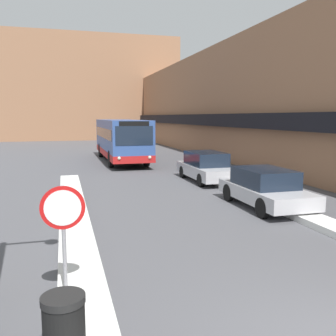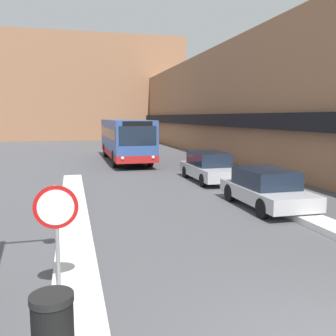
{
  "view_description": "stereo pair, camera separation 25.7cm",
  "coord_description": "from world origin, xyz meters",
  "px_view_note": "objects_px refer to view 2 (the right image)",
  "views": [
    {
      "loc": [
        -3.85,
        -3.75,
        3.29
      ],
      "look_at": [
        -0.45,
        8.37,
        1.56
      ],
      "focal_mm": 40.0,
      "sensor_mm": 36.0,
      "label": 1
    },
    {
      "loc": [
        -3.6,
        -3.81,
        3.29
      ],
      "look_at": [
        -0.45,
        8.37,
        1.56
      ],
      "focal_mm": 40.0,
      "sensor_mm": 36.0,
      "label": 2
    }
  ],
  "objects_px": {
    "city_bus": "(125,139)",
    "parked_car_front": "(266,188)",
    "parked_car_middle": "(209,167)",
    "stop_sign": "(56,219)",
    "trash_bin": "(53,328)"
  },
  "relations": [
    {
      "from": "city_bus",
      "to": "parked_car_front",
      "type": "distance_m",
      "value": 15.94
    },
    {
      "from": "parked_car_middle",
      "to": "stop_sign",
      "type": "distance_m",
      "value": 13.39
    },
    {
      "from": "parked_car_front",
      "to": "stop_sign",
      "type": "relative_size",
      "value": 1.98
    },
    {
      "from": "parked_car_front",
      "to": "parked_car_middle",
      "type": "height_order",
      "value": "parked_car_middle"
    },
    {
      "from": "parked_car_middle",
      "to": "city_bus",
      "type": "bearing_deg",
      "value": 106.6
    },
    {
      "from": "city_bus",
      "to": "parked_car_middle",
      "type": "bearing_deg",
      "value": -73.4
    },
    {
      "from": "parked_car_front",
      "to": "city_bus",
      "type": "bearing_deg",
      "value": 100.58
    },
    {
      "from": "city_bus",
      "to": "parked_car_middle",
      "type": "distance_m",
      "value": 10.27
    },
    {
      "from": "parked_car_front",
      "to": "trash_bin",
      "type": "bearing_deg",
      "value": -135.02
    },
    {
      "from": "parked_car_middle",
      "to": "stop_sign",
      "type": "relative_size",
      "value": 2.11
    },
    {
      "from": "parked_car_middle",
      "to": "stop_sign",
      "type": "bearing_deg",
      "value": -122.08
    },
    {
      "from": "city_bus",
      "to": "parked_car_front",
      "type": "bearing_deg",
      "value": -79.42
    },
    {
      "from": "city_bus",
      "to": "stop_sign",
      "type": "relative_size",
      "value": 5.15
    },
    {
      "from": "city_bus",
      "to": "parked_car_middle",
      "type": "xyz_separation_m",
      "value": [
        2.92,
        -9.8,
        -0.94
      ]
    },
    {
      "from": "trash_bin",
      "to": "parked_car_middle",
      "type": "bearing_deg",
      "value": 61.19
    }
  ]
}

